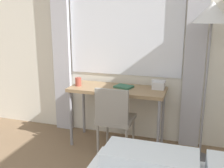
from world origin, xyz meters
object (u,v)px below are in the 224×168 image
(desk_chair, at_px, (115,117))
(mug, at_px, (78,82))
(standing_lamp, at_px, (211,23))
(book, at_px, (124,87))
(telephone, at_px, (158,85))
(desk, at_px, (117,94))

(desk_chair, bearing_deg, mug, 159.11)
(standing_lamp, distance_m, book, 1.21)
(standing_lamp, xyz_separation_m, mug, (-1.50, 0.03, -0.72))
(desk_chair, height_order, mug, mug)
(standing_lamp, xyz_separation_m, telephone, (-0.52, 0.19, -0.73))
(telephone, distance_m, mug, 0.99)
(telephone, height_order, book, telephone)
(desk_chair, height_order, telephone, telephone)
(desk, relative_size, telephone, 7.16)
(desk, xyz_separation_m, telephone, (0.48, 0.11, 0.12))
(desk, distance_m, book, 0.12)
(telephone, relative_size, mug, 1.56)
(mug, bearing_deg, standing_lamp, -1.23)
(standing_lamp, height_order, telephone, standing_lamp)
(mug, bearing_deg, book, 8.66)
(telephone, bearing_deg, desk_chair, -139.92)
(desk, xyz_separation_m, mug, (-0.50, -0.05, 0.12))
(standing_lamp, height_order, mug, standing_lamp)
(desk_chair, xyz_separation_m, telephone, (0.44, 0.37, 0.32))
(desk, xyz_separation_m, book, (0.07, 0.04, 0.09))
(desk_chair, relative_size, book, 3.45)
(desk_chair, distance_m, mug, 0.67)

